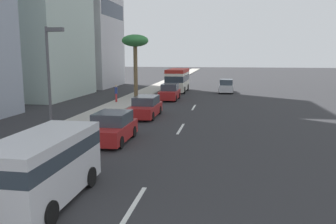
{
  "coord_description": "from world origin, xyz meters",
  "views": [
    {
      "loc": [
        -4.55,
        -2.76,
        4.71
      ],
      "look_at": [
        17.16,
        0.83,
        1.07
      ],
      "focal_mm": 37.01,
      "sensor_mm": 36.0,
      "label": 1
    }
  ],
  "objects": [
    {
      "name": "ground_plane",
      "position": [
        31.5,
        0.0,
        0.0
      ],
      "size": [
        198.0,
        198.0,
        0.0
      ],
      "primitive_type": "plane",
      "color": "#2D2D30"
    },
    {
      "name": "sidewalk_right",
      "position": [
        31.5,
        7.03,
        0.07
      ],
      "size": [
        162.0,
        2.75,
        0.15
      ],
      "primitive_type": "cube",
      "color": "#B2ADA3",
      "rests_on": "ground_plane"
    },
    {
      "name": "lane_stripe_near",
      "position": [
        5.37,
        0.0,
        0.01
      ],
      "size": [
        3.2,
        0.16,
        0.01
      ],
      "primitive_type": "cube",
      "color": "silver",
      "rests_on": "ground_plane"
    },
    {
      "name": "lane_stripe_mid",
      "position": [
        17.12,
        0.0,
        0.01
      ],
      "size": [
        3.2,
        0.16,
        0.01
      ],
      "primitive_type": "cube",
      "color": "silver",
      "rests_on": "ground_plane"
    },
    {
      "name": "lane_stripe_far",
      "position": [
        26.4,
        0.0,
        0.01
      ],
      "size": [
        3.2,
        0.16,
        0.01
      ],
      "primitive_type": "cube",
      "color": "silver",
      "rests_on": "ground_plane"
    },
    {
      "name": "car_lead",
      "position": [
        31.35,
        3.0,
        0.8
      ],
      "size": [
        4.13,
        1.84,
        1.7
      ],
      "rotation": [
        0.0,
        0.0,
        3.14
      ],
      "color": "#A51E1E",
      "rests_on": "ground_plane"
    },
    {
      "name": "car_second",
      "position": [
        13.23,
        3.29,
        0.76
      ],
      "size": [
        4.07,
        1.95,
        1.62
      ],
      "rotation": [
        0.0,
        0.0,
        3.14
      ],
      "color": "#A51E1E",
      "rests_on": "ground_plane"
    },
    {
      "name": "car_third",
      "position": [
        39.64,
        -2.87,
        0.79
      ],
      "size": [
        4.22,
        1.79,
        1.68
      ],
      "color": "silver",
      "rests_on": "ground_plane"
    },
    {
      "name": "van_fourth",
      "position": [
        5.29,
        2.9,
        1.27
      ],
      "size": [
        4.92,
        2.09,
        2.21
      ],
      "rotation": [
        0.0,
        0.0,
        3.14
      ],
      "color": "silver",
      "rests_on": "ground_plane"
    },
    {
      "name": "minibus_fifth",
      "position": [
        39.66,
        3.3,
        1.61
      ],
      "size": [
        6.87,
        2.42,
        2.92
      ],
      "rotation": [
        0.0,
        0.0,
        3.14
      ],
      "color": "silver",
      "rests_on": "ground_plane"
    },
    {
      "name": "car_sixth",
      "position": [
        21.06,
        3.22,
        0.75
      ],
      "size": [
        4.61,
        1.87,
        1.58
      ],
      "rotation": [
        0.0,
        0.0,
        3.14
      ],
      "color": "#A51E1E",
      "rests_on": "ground_plane"
    },
    {
      "name": "pedestrian_mid_block",
      "position": [
        27.9,
        7.77,
        1.06
      ],
      "size": [
        0.36,
        0.28,
        1.66
      ],
      "rotation": [
        0.0,
        0.0,
        0.19
      ],
      "color": "red",
      "rests_on": "sidewalk_right"
    },
    {
      "name": "palm_tree",
      "position": [
        32.41,
        6.96,
        5.94
      ],
      "size": [
        2.87,
        2.87,
        6.73
      ],
      "color": "brown",
      "rests_on": "sidewalk_right"
    },
    {
      "name": "street_lamp",
      "position": [
        11.77,
        5.94,
        3.88
      ],
      "size": [
        0.24,
        0.97,
        5.94
      ],
      "color": "#4C4C51",
      "rests_on": "sidewalk_right"
    }
  ]
}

